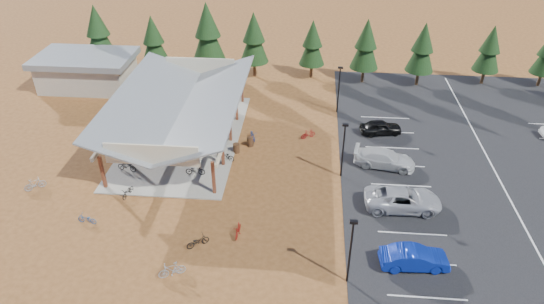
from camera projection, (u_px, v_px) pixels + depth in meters
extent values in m
plane|color=brown|center=(281.00, 187.00, 40.57)|extent=(140.00, 140.00, 0.00)
cube|color=black|center=(498.00, 177.00, 41.74)|extent=(27.00, 44.00, 0.04)
cube|color=gray|center=(184.00, 138.00, 47.15)|extent=(10.60, 18.60, 0.10)
cube|color=brown|center=(103.00, 172.00, 39.59)|extent=(0.25, 0.25, 3.00)
cube|color=brown|center=(120.00, 145.00, 43.12)|extent=(0.25, 0.25, 3.00)
cube|color=brown|center=(136.00, 122.00, 46.66)|extent=(0.25, 0.25, 3.00)
cube|color=brown|center=(149.00, 103.00, 50.19)|extent=(0.25, 0.25, 3.00)
cube|color=brown|center=(160.00, 86.00, 53.73)|extent=(0.25, 0.25, 3.00)
cube|color=brown|center=(214.00, 178.00, 38.92)|extent=(0.25, 0.25, 3.00)
cube|color=brown|center=(222.00, 150.00, 42.46)|extent=(0.25, 0.25, 3.00)
cube|color=brown|center=(230.00, 126.00, 45.99)|extent=(0.25, 0.25, 3.00)
cube|color=brown|center=(237.00, 106.00, 49.52)|extent=(0.25, 0.25, 3.00)
cube|color=brown|center=(242.00, 89.00, 53.06)|extent=(0.25, 0.25, 3.00)
cube|color=beige|center=(129.00, 108.00, 45.88)|extent=(0.22, 18.00, 0.35)
cube|color=beige|center=(234.00, 113.00, 45.16)|extent=(0.22, 18.00, 0.35)
cube|color=slate|center=(150.00, 101.00, 45.25)|extent=(5.85, 19.40, 2.13)
cube|color=slate|center=(211.00, 103.00, 44.83)|extent=(5.85, 19.40, 2.13)
cube|color=beige|center=(152.00, 155.00, 37.52)|extent=(7.50, 0.15, 1.80)
cube|color=beige|center=(200.00, 66.00, 52.67)|extent=(7.50, 0.15, 1.80)
cube|color=#ADA593|center=(88.00, 74.00, 56.59)|extent=(10.00, 6.00, 3.20)
cube|color=slate|center=(84.00, 58.00, 55.55)|extent=(11.00, 7.00, 0.70)
cylinder|color=black|center=(350.00, 253.00, 30.45)|extent=(0.14, 0.14, 5.00)
cube|color=black|center=(354.00, 222.00, 29.08)|extent=(0.50, 0.25, 0.18)
cylinder|color=black|center=(343.00, 152.00, 40.55)|extent=(0.14, 0.14, 5.00)
cube|color=black|center=(345.00, 125.00, 39.18)|extent=(0.50, 0.25, 0.18)
cylinder|color=black|center=(339.00, 90.00, 50.65)|extent=(0.14, 0.14, 5.00)
cube|color=black|center=(340.00, 68.00, 49.28)|extent=(0.50, 0.25, 0.18)
cylinder|color=#432918|center=(236.00, 148.00, 44.88)|extent=(0.60, 0.60, 0.90)
cylinder|color=#432918|center=(250.00, 142.00, 45.86)|extent=(0.60, 0.60, 0.90)
cylinder|color=#382314|center=(104.00, 64.00, 60.70)|extent=(0.36, 0.36, 2.06)
cone|color=black|center=(99.00, 37.00, 58.82)|extent=(3.63, 3.63, 4.95)
cone|color=black|center=(96.00, 20.00, 57.72)|extent=(2.80, 2.80, 3.71)
cylinder|color=#382314|center=(157.00, 69.00, 59.56)|extent=(0.36, 0.36, 1.85)
cone|color=black|center=(154.00, 44.00, 57.88)|extent=(3.26, 3.26, 4.44)
cone|color=black|center=(152.00, 29.00, 56.88)|extent=(2.52, 2.52, 3.33)
cylinder|color=#382314|center=(210.00, 68.00, 59.27)|extent=(0.36, 0.36, 2.24)
cone|color=black|center=(208.00, 38.00, 57.23)|extent=(3.95, 3.95, 5.38)
cone|color=black|center=(207.00, 19.00, 56.03)|extent=(3.05, 3.05, 4.04)
cylinder|color=#382314|center=(255.00, 69.00, 59.48)|extent=(0.36, 0.36, 1.95)
cone|color=black|center=(254.00, 43.00, 57.70)|extent=(3.44, 3.44, 4.69)
cone|color=black|center=(254.00, 27.00, 56.65)|extent=(2.66, 2.66, 3.52)
cylinder|color=#382314|center=(311.00, 71.00, 59.28)|extent=(0.36, 0.36, 1.75)
cone|color=black|center=(312.00, 47.00, 57.69)|extent=(3.07, 3.07, 4.19)
cone|color=black|center=(313.00, 33.00, 56.76)|extent=(2.37, 2.37, 3.14)
cylinder|color=#382314|center=(363.00, 75.00, 58.00)|extent=(0.36, 0.36, 1.89)
cone|color=black|center=(365.00, 49.00, 56.28)|extent=(3.33, 3.33, 4.55)
cone|color=black|center=(367.00, 33.00, 55.26)|extent=(2.58, 2.58, 3.41)
cylinder|color=#382314|center=(417.00, 78.00, 57.33)|extent=(0.36, 0.36, 1.85)
cone|color=black|center=(422.00, 52.00, 55.65)|extent=(3.25, 3.25, 4.43)
cone|color=black|center=(424.00, 37.00, 54.66)|extent=(2.51, 2.51, 3.32)
cylinder|color=#382314|center=(483.00, 77.00, 57.69)|extent=(0.36, 0.36, 1.74)
cone|color=black|center=(489.00, 53.00, 56.11)|extent=(3.06, 3.06, 4.17)
cone|color=black|center=(492.00, 39.00, 55.18)|extent=(2.37, 2.37, 3.13)
cylinder|color=#382314|center=(539.00, 79.00, 57.18)|extent=(0.36, 0.36, 1.64)
imported|color=black|center=(127.00, 166.00, 42.13)|extent=(1.88, 1.00, 0.94)
imported|color=#95989E|center=(138.00, 146.00, 44.85)|extent=(1.86, 1.02, 1.08)
imported|color=navy|center=(172.00, 132.00, 47.10)|extent=(2.01, 1.25, 1.00)
imported|color=maroon|center=(179.00, 98.00, 53.62)|extent=(1.55, 0.66, 0.90)
imported|color=black|center=(195.00, 170.00, 41.67)|extent=(1.70, 0.62, 0.89)
imported|color=gray|center=(188.00, 148.00, 44.61)|extent=(1.87, 0.93, 1.08)
imported|color=#244599|center=(192.00, 133.00, 46.95)|extent=(1.84, 0.97, 0.92)
imported|color=maroon|center=(228.00, 109.00, 51.28)|extent=(1.64, 0.72, 0.96)
imported|color=black|center=(128.00, 192.00, 39.28)|extent=(0.86, 1.68, 0.84)
imported|color=gray|center=(35.00, 184.00, 39.99)|extent=(1.68, 1.45, 1.05)
imported|color=navy|center=(87.00, 219.00, 36.44)|extent=(1.57, 0.72, 0.80)
imported|color=maroon|center=(238.00, 230.00, 35.26)|extent=(0.58, 1.64, 0.96)
imported|color=black|center=(198.00, 241.00, 34.32)|extent=(1.75, 1.48, 0.90)
imported|color=gray|center=(172.00, 270.00, 31.87)|extent=(1.90, 1.29, 1.12)
imported|color=navy|center=(253.00, 135.00, 46.92)|extent=(1.15, 1.81, 0.90)
imported|color=#9E0C13|center=(308.00, 134.00, 47.07)|extent=(1.53, 1.15, 0.92)
imported|color=black|center=(225.00, 156.00, 43.75)|extent=(1.92, 1.23, 0.95)
imported|color=#0B2399|center=(414.00, 258.00, 32.45)|extent=(4.70, 1.94, 1.51)
imported|color=#ADAEB5|center=(403.00, 199.00, 37.73)|extent=(6.03, 2.93, 1.65)
imported|color=silver|center=(385.00, 159.00, 42.72)|extent=(5.65, 3.10, 1.55)
imported|color=black|center=(381.00, 127.00, 47.63)|extent=(4.30, 2.35, 1.39)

